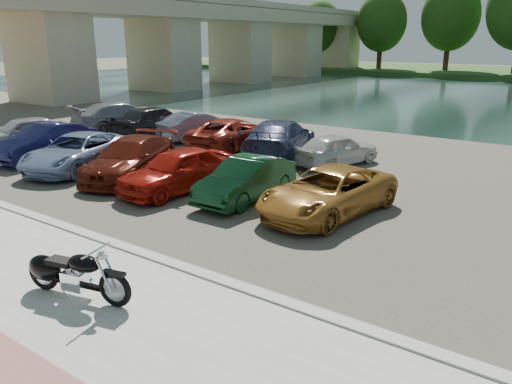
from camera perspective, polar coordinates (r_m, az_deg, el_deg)
ground at (r=10.00m, az=-19.03°, el=-11.83°), size 200.00×200.00×0.00m
promenade at (r=9.53m, az=-24.02°, el=-13.61°), size 60.00×6.00×0.10m
kerb at (r=11.09m, az=-10.69°, el=-7.79°), size 60.00×0.30×0.14m
parking_lot at (r=18.12m, az=10.04°, el=1.92°), size 60.00×18.00×0.04m
river at (r=45.73m, az=26.17°, el=9.50°), size 120.00×40.00×0.00m
bridge at (r=57.96m, az=-2.47°, el=17.89°), size 7.00×56.00×8.55m
motorcycle at (r=9.92m, az=-20.66°, el=-8.62°), size 2.30×0.90×1.05m
car_0 at (r=24.34m, az=-25.05°, el=6.16°), size 2.51×4.35×1.39m
car_1 at (r=21.76m, az=-22.89°, el=5.30°), size 1.89×4.37×1.40m
car_2 at (r=19.58m, az=-19.70°, el=4.34°), size 3.38×5.14×1.31m
car_3 at (r=17.85m, az=-14.15°, el=3.75°), size 3.50×5.07×1.36m
car_4 at (r=15.90m, az=-8.97°, el=2.49°), size 1.99×4.19×1.38m
car_5 at (r=14.90m, az=-1.13°, el=1.45°), size 1.41×3.82×1.25m
car_6 at (r=13.80m, az=8.21°, el=0.02°), size 2.71×4.80×1.26m
car_7 at (r=27.32m, az=-15.03°, el=8.33°), size 3.44×5.59×1.51m
car_8 at (r=25.70m, az=-11.48°, el=8.07°), size 2.08×4.58×1.53m
car_9 at (r=24.30m, az=-6.56°, el=7.54°), size 2.28×4.21×1.32m
car_10 at (r=22.23m, az=-2.58°, el=6.74°), size 2.31×4.79×1.31m
car_11 at (r=20.47m, az=2.73°, el=6.15°), size 3.67×5.66×1.53m
car_12 at (r=19.34m, az=9.19°, el=4.86°), size 2.47×3.89×1.23m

